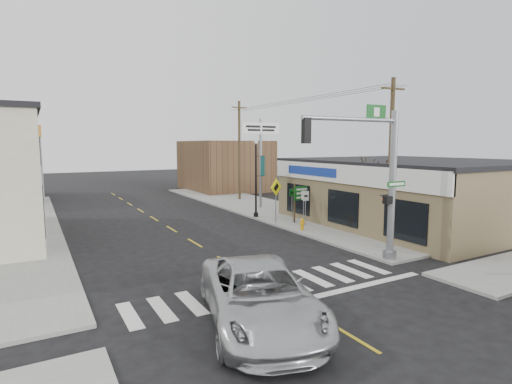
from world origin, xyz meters
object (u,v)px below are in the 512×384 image
guide_sign (302,197)px  dance_center_sign (261,141)px  utility_pole_far (239,149)px  bare_tree (376,163)px  suv (259,295)px  utility_pole_near (390,159)px  traffic_signal_pole (380,170)px  lamp_post (257,173)px  fire_hydrant (302,224)px

guide_sign → dance_center_sign: bearing=76.9°
guide_sign → utility_pole_far: (1.46, 11.90, 2.95)m
bare_tree → suv: bearing=-150.1°
dance_center_sign → utility_pole_near: size_ratio=0.84×
traffic_signal_pole → bare_tree: bearing=47.8°
guide_sign → dance_center_sign: (0.69, 6.66, 3.66)m
traffic_signal_pole → utility_pole_far: bearing=81.6°
lamp_post → bare_tree: (3.08, -8.09, 0.95)m
traffic_signal_pole → fire_hydrant: traffic_signal_pole is taller
dance_center_sign → utility_pole_far: (0.77, 5.24, -0.70)m
traffic_signal_pole → fire_hydrant: 7.74m
traffic_signal_pole → guide_sign: (2.43, 8.89, -2.33)m
lamp_post → utility_pole_near: 10.07m
fire_hydrant → dance_center_sign: (2.20, 8.77, 4.94)m
suv → dance_center_sign: bearing=76.3°
utility_pole_near → traffic_signal_pole: bearing=-138.2°
guide_sign → bare_tree: (1.39, -4.98, 2.38)m
bare_tree → utility_pole_far: (0.06, 16.88, 0.57)m
bare_tree → utility_pole_near: size_ratio=0.61×
traffic_signal_pole → dance_center_sign: 15.92m
suv → utility_pole_near: bearing=41.2°
fire_hydrant → dance_center_sign: bearing=75.9°
guide_sign → suv: bearing=-137.9°
guide_sign → fire_hydrant: guide_sign is taller
fire_hydrant → utility_pole_far: 14.93m
fire_hydrant → utility_pole_near: 6.37m
guide_sign → bare_tree: bearing=-81.5°
guide_sign → lamp_post: (-1.68, 3.11, 1.44)m
traffic_signal_pole → utility_pole_far: size_ratio=0.75×
suv → lamp_post: bearing=77.2°
guide_sign → bare_tree: bare_tree is taller
suv → bare_tree: bare_tree is taller
guide_sign → bare_tree: size_ratio=0.50×
dance_center_sign → utility_pole_far: utility_pole_far is taller
lamp_post → guide_sign: bearing=-79.4°
bare_tree → traffic_signal_pole: bearing=-134.3°
fire_hydrant → dance_center_sign: dance_center_sign is taller
suv → utility_pole_near: size_ratio=0.75×
bare_tree → utility_pole_near: utility_pole_near is taller
dance_center_sign → guide_sign: bearing=-95.2°
dance_center_sign → bare_tree: dance_center_sign is taller
fire_hydrant → lamp_post: bearing=91.8°
traffic_signal_pole → utility_pole_far: (3.88, 20.79, 0.62)m
lamp_post → bare_tree: lamp_post is taller
dance_center_sign → utility_pole_far: 5.34m
dance_center_sign → fire_hydrant: bearing=-103.4°
guide_sign → utility_pole_near: (0.74, -6.58, 2.65)m
suv → utility_pole_near: (10.60, 4.87, 3.58)m
bare_tree → utility_pole_near: 1.76m
lamp_post → dance_center_sign: 4.81m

